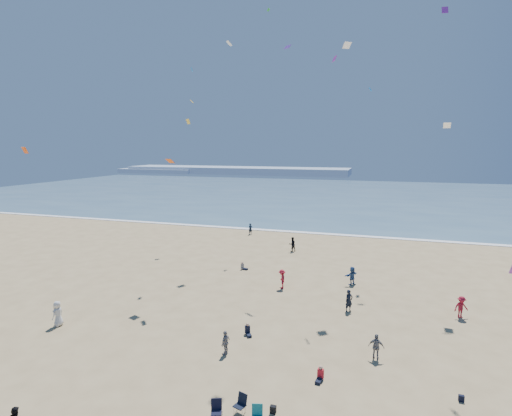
% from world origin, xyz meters
% --- Properties ---
extents(ocean, '(220.00, 100.00, 0.06)m').
position_xyz_m(ocean, '(0.00, 95.00, 0.03)').
color(ocean, '#476B84').
rests_on(ocean, ground).
extents(surf_line, '(220.00, 1.20, 0.08)m').
position_xyz_m(surf_line, '(0.00, 45.00, 0.04)').
color(surf_line, white).
rests_on(surf_line, ground).
extents(headland_far, '(110.00, 20.00, 3.20)m').
position_xyz_m(headland_far, '(-60.00, 170.00, 1.60)').
color(headland_far, '#7A8EA8').
rests_on(headland_far, ground).
extents(headland_near, '(40.00, 14.00, 2.00)m').
position_xyz_m(headland_near, '(-100.00, 165.00, 1.00)').
color(headland_near, '#7A8EA8').
rests_on(headland_near, ground).
extents(standing_flyers, '(33.20, 50.50, 1.89)m').
position_xyz_m(standing_flyers, '(4.29, 14.71, 0.85)').
color(standing_flyers, black).
rests_on(standing_flyers, ground).
extents(seated_group, '(14.58, 24.50, 0.84)m').
position_xyz_m(seated_group, '(3.89, 8.88, 0.42)').
color(seated_group, silver).
rests_on(seated_group, ground).
extents(chair_cluster, '(2.76, 1.57, 1.00)m').
position_xyz_m(chair_cluster, '(3.04, 1.80, 0.50)').
color(chair_cluster, black).
rests_on(chair_cluster, ground).
extents(black_backpack, '(0.30, 0.22, 0.38)m').
position_xyz_m(black_backpack, '(4.53, 2.84, 0.19)').
color(black_backpack, black).
rests_on(black_backpack, ground).
extents(navy_bag, '(0.28, 0.18, 0.34)m').
position_xyz_m(navy_bag, '(13.66, 6.71, 0.17)').
color(navy_bag, black).
rests_on(navy_bag, ground).
extents(kites_aloft, '(39.83, 44.83, 30.29)m').
position_xyz_m(kites_aloft, '(8.91, 13.53, 15.23)').
color(kites_aloft, silver).
rests_on(kites_aloft, ground).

